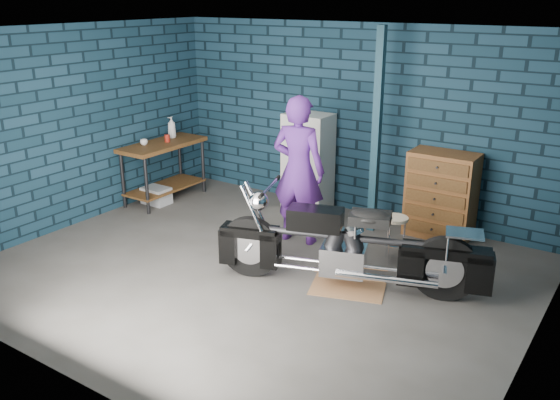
% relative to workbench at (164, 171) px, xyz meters
% --- Properties ---
extents(ground, '(6.00, 6.00, 0.00)m').
position_rel_workbench_xyz_m(ground, '(2.68, -1.30, -0.46)').
color(ground, '#4B4946').
rests_on(ground, ground).
extents(room_walls, '(6.02, 5.01, 2.71)m').
position_rel_workbench_xyz_m(room_walls, '(2.68, -0.74, 1.45)').
color(room_walls, '#0F2532').
rests_on(room_walls, ground).
extents(support_post, '(0.10, 0.10, 2.70)m').
position_rel_workbench_xyz_m(support_post, '(3.23, 0.65, 0.90)').
color(support_post, '#132F3C').
rests_on(support_post, ground).
extents(workbench, '(0.60, 1.40, 0.91)m').
position_rel_workbench_xyz_m(workbench, '(0.00, 0.00, 0.00)').
color(workbench, brown).
rests_on(workbench, ground).
extents(drip_mat, '(0.95, 0.82, 0.01)m').
position_rel_workbench_xyz_m(drip_mat, '(3.75, -1.03, -0.45)').
color(drip_mat, brown).
rests_on(drip_mat, ground).
extents(motorcycle, '(2.60, 1.44, 1.11)m').
position_rel_workbench_xyz_m(motorcycle, '(3.75, -1.03, 0.10)').
color(motorcycle, black).
rests_on(motorcycle, ground).
extents(person, '(0.75, 0.55, 1.90)m').
position_rel_workbench_xyz_m(person, '(2.59, -0.22, 0.50)').
color(person, '#4F217D').
rests_on(person, ground).
extents(storage_bin, '(0.41, 0.29, 0.26)m').
position_rel_workbench_xyz_m(storage_bin, '(0.02, -0.22, -0.33)').
color(storage_bin, gray).
rests_on(storage_bin, ground).
extents(locker, '(0.66, 0.47, 1.42)m').
position_rel_workbench_xyz_m(locker, '(2.02, 0.93, 0.26)').
color(locker, silver).
rests_on(locker, ground).
extents(tool_chest, '(0.85, 0.47, 1.14)m').
position_rel_workbench_xyz_m(tool_chest, '(4.06, 0.93, 0.11)').
color(tool_chest, brown).
rests_on(tool_chest, ground).
extents(shop_stool, '(0.41, 0.41, 0.57)m').
position_rel_workbench_xyz_m(shop_stool, '(3.88, -0.13, -0.17)').
color(shop_stool, beige).
rests_on(shop_stool, ground).
extents(cup_a, '(0.14, 0.14, 0.09)m').
position_rel_workbench_xyz_m(cup_a, '(-0.13, -0.26, 0.50)').
color(cup_a, beige).
rests_on(cup_a, workbench).
extents(mug_red, '(0.09, 0.09, 0.11)m').
position_rel_workbench_xyz_m(mug_red, '(0.02, 0.08, 0.51)').
color(mug_red, '#9E2115').
rests_on(mug_red, workbench).
extents(bottle, '(0.15, 0.15, 0.33)m').
position_rel_workbench_xyz_m(bottle, '(-0.11, 0.33, 0.62)').
color(bottle, gray).
rests_on(bottle, workbench).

